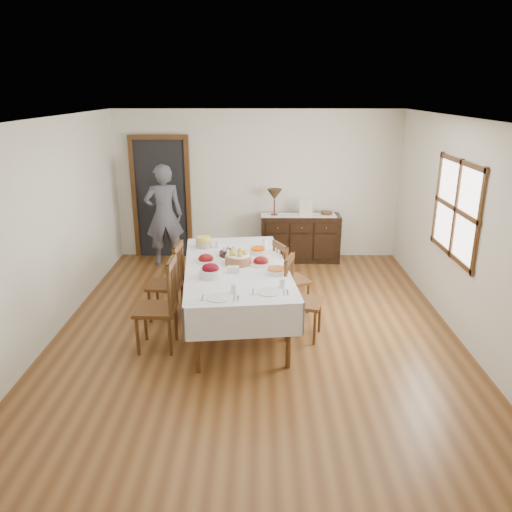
{
  "coord_description": "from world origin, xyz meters",
  "views": [
    {
      "loc": [
        0.05,
        -5.75,
        2.91
      ],
      "look_at": [
        0.0,
        0.1,
        0.95
      ],
      "focal_mm": 35.0,
      "sensor_mm": 36.0,
      "label": 1
    }
  ],
  "objects_px": {
    "chair_left_far": "(169,281)",
    "table_lamp": "(274,195)",
    "sideboard": "(300,238)",
    "chair_left_near": "(161,304)",
    "chair_right_far": "(289,277)",
    "dining_table": "(236,273)",
    "person": "(164,212)",
    "chair_right_near": "(300,297)"
  },
  "relations": [
    {
      "from": "chair_left_far",
      "to": "table_lamp",
      "type": "bearing_deg",
      "value": 154.14
    },
    {
      "from": "sideboard",
      "to": "chair_left_far",
      "type": "bearing_deg",
      "value": -128.58
    },
    {
      "from": "chair_left_near",
      "to": "chair_right_far",
      "type": "distance_m",
      "value": 1.85
    },
    {
      "from": "dining_table",
      "to": "chair_right_far",
      "type": "bearing_deg",
      "value": 29.21
    },
    {
      "from": "chair_left_far",
      "to": "chair_right_far",
      "type": "distance_m",
      "value": 1.59
    },
    {
      "from": "chair_left_near",
      "to": "chair_left_far",
      "type": "bearing_deg",
      "value": -175.71
    },
    {
      "from": "chair_left_far",
      "to": "person",
      "type": "xyz_separation_m",
      "value": [
        -0.44,
        2.14,
        0.41
      ]
    },
    {
      "from": "chair_right_near",
      "to": "chair_left_near",
      "type": "bearing_deg",
      "value": 117.17
    },
    {
      "from": "chair_left_near",
      "to": "table_lamp",
      "type": "relative_size",
      "value": 2.41
    },
    {
      "from": "dining_table",
      "to": "table_lamp",
      "type": "bearing_deg",
      "value": 71.88
    },
    {
      "from": "dining_table",
      "to": "chair_right_far",
      "type": "relative_size",
      "value": 2.59
    },
    {
      "from": "chair_right_near",
      "to": "chair_right_far",
      "type": "bearing_deg",
      "value": 23.87
    },
    {
      "from": "chair_left_near",
      "to": "chair_right_near",
      "type": "relative_size",
      "value": 1.08
    },
    {
      "from": "chair_left_near",
      "to": "chair_left_far",
      "type": "height_order",
      "value": "chair_left_near"
    },
    {
      "from": "chair_left_far",
      "to": "sideboard",
      "type": "distance_m",
      "value": 3.05
    },
    {
      "from": "sideboard",
      "to": "table_lamp",
      "type": "xyz_separation_m",
      "value": [
        -0.46,
        -0.03,
        0.77
      ]
    },
    {
      "from": "person",
      "to": "table_lamp",
      "type": "bearing_deg",
      "value": 172.97
    },
    {
      "from": "chair_right_far",
      "to": "table_lamp",
      "type": "distance_m",
      "value": 2.26
    },
    {
      "from": "chair_left_near",
      "to": "table_lamp",
      "type": "height_order",
      "value": "table_lamp"
    },
    {
      "from": "sideboard",
      "to": "table_lamp",
      "type": "bearing_deg",
      "value": -176.6
    },
    {
      "from": "dining_table",
      "to": "chair_left_near",
      "type": "xyz_separation_m",
      "value": [
        -0.85,
        -0.55,
        -0.19
      ]
    },
    {
      "from": "dining_table",
      "to": "chair_right_near",
      "type": "bearing_deg",
      "value": -23.13
    },
    {
      "from": "dining_table",
      "to": "person",
      "type": "xyz_separation_m",
      "value": [
        -1.33,
        2.41,
        0.19
      ]
    },
    {
      "from": "chair_left_near",
      "to": "chair_right_far",
      "type": "xyz_separation_m",
      "value": [
        1.53,
        1.04,
        -0.06
      ]
    },
    {
      "from": "person",
      "to": "chair_right_near",
      "type": "bearing_deg",
      "value": 114.82
    },
    {
      "from": "dining_table",
      "to": "chair_right_far",
      "type": "xyz_separation_m",
      "value": [
        0.68,
        0.49,
        -0.24
      ]
    },
    {
      "from": "sideboard",
      "to": "table_lamp",
      "type": "distance_m",
      "value": 0.9
    },
    {
      "from": "chair_left_near",
      "to": "person",
      "type": "bearing_deg",
      "value": -169.62
    },
    {
      "from": "chair_left_near",
      "to": "chair_right_near",
      "type": "xyz_separation_m",
      "value": [
        1.63,
        0.31,
        -0.04
      ]
    },
    {
      "from": "dining_table",
      "to": "chair_left_far",
      "type": "distance_m",
      "value": 0.96
    },
    {
      "from": "chair_left_near",
      "to": "chair_left_far",
      "type": "relative_size",
      "value": 1.07
    },
    {
      "from": "chair_left_far",
      "to": "chair_right_near",
      "type": "xyz_separation_m",
      "value": [
        1.68,
        -0.51,
        -0.01
      ]
    },
    {
      "from": "chair_right_far",
      "to": "table_lamp",
      "type": "height_order",
      "value": "table_lamp"
    },
    {
      "from": "chair_left_near",
      "to": "table_lamp",
      "type": "distance_m",
      "value": 3.53
    },
    {
      "from": "chair_right_far",
      "to": "chair_left_far",
      "type": "bearing_deg",
      "value": 72.26
    },
    {
      "from": "table_lamp",
      "to": "chair_left_near",
      "type": "bearing_deg",
      "value": -113.67
    },
    {
      "from": "chair_right_far",
      "to": "sideboard",
      "type": "relative_size",
      "value": 0.72
    },
    {
      "from": "chair_left_far",
      "to": "table_lamp",
      "type": "xyz_separation_m",
      "value": [
        1.44,
        2.36,
        0.66
      ]
    },
    {
      "from": "chair_left_far",
      "to": "chair_right_near",
      "type": "distance_m",
      "value": 1.75
    },
    {
      "from": "person",
      "to": "table_lamp",
      "type": "relative_size",
      "value": 4.06
    },
    {
      "from": "person",
      "to": "sideboard",
      "type": "bearing_deg",
      "value": 172.31
    },
    {
      "from": "chair_left_far",
      "to": "chair_right_far",
      "type": "bearing_deg",
      "value": 103.23
    }
  ]
}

